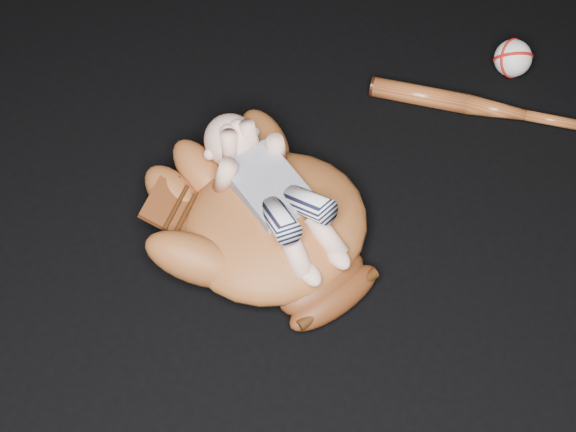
{
  "coord_description": "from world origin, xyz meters",
  "views": [
    {
      "loc": [
        -0.61,
        -0.7,
        1.25
      ],
      "look_at": [
        -0.16,
        -0.02,
        0.07
      ],
      "focal_mm": 55.0,
      "sensor_mm": 36.0,
      "label": 1
    }
  ],
  "objects_px": {
    "baseball_bat": "(479,107)",
    "baseball": "(513,58)",
    "newborn_baby": "(277,194)",
    "baseball_glove": "(275,220)"
  },
  "relations": [
    {
      "from": "newborn_baby",
      "to": "baseball_bat",
      "type": "xyz_separation_m",
      "value": [
        0.46,
        0.02,
        -0.1
      ]
    },
    {
      "from": "baseball",
      "to": "baseball_bat",
      "type": "bearing_deg",
      "value": -158.01
    },
    {
      "from": "baseball_glove",
      "to": "baseball_bat",
      "type": "bearing_deg",
      "value": -0.58
    },
    {
      "from": "newborn_baby",
      "to": "baseball_bat",
      "type": "bearing_deg",
      "value": 2.78
    },
    {
      "from": "newborn_baby",
      "to": "baseball_bat",
      "type": "distance_m",
      "value": 0.47
    },
    {
      "from": "baseball_glove",
      "to": "baseball",
      "type": "relative_size",
      "value": 6.14
    },
    {
      "from": "newborn_baby",
      "to": "baseball_bat",
      "type": "height_order",
      "value": "newborn_baby"
    },
    {
      "from": "baseball_glove",
      "to": "baseball_bat",
      "type": "relative_size",
      "value": 1.09
    },
    {
      "from": "baseball_bat",
      "to": "baseball",
      "type": "distance_m",
      "value": 0.13
    },
    {
      "from": "baseball_glove",
      "to": "baseball_bat",
      "type": "height_order",
      "value": "baseball_glove"
    }
  ]
}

